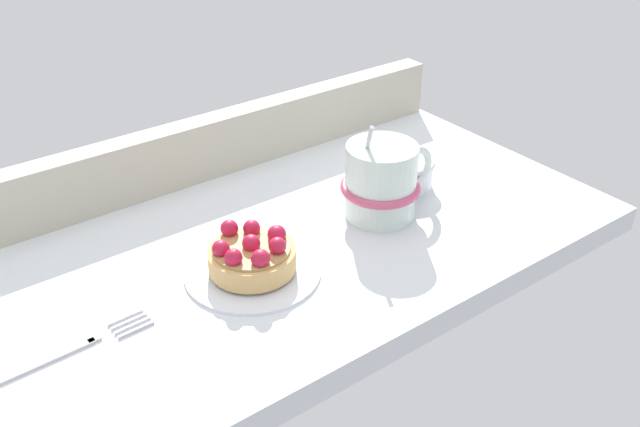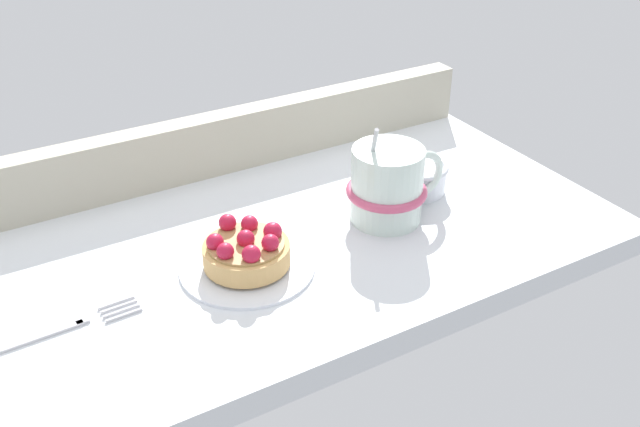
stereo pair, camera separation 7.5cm
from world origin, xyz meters
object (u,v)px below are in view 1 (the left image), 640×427
(coffee_mug, at_px, (382,181))
(dessert_fork, at_px, (61,353))
(dessert_plate, at_px, (253,270))
(raspberry_tart, at_px, (252,255))
(sugar_bowl, at_px, (406,172))

(coffee_mug, height_order, dessert_fork, coffee_mug)
(dessert_plate, distance_m, coffee_mug, 0.18)
(coffee_mug, bearing_deg, raspberry_tart, -176.78)
(dessert_fork, height_order, sugar_bowl, sugar_bowl)
(dessert_plate, distance_m, sugar_bowl, 0.25)
(dessert_plate, height_order, coffee_mug, coffee_mug)
(raspberry_tart, bearing_deg, dessert_fork, -178.92)
(dessert_fork, bearing_deg, raspberry_tart, 1.08)
(raspberry_tart, relative_size, coffee_mug, 0.72)
(dessert_plate, bearing_deg, coffee_mug, 3.22)
(raspberry_tart, relative_size, dessert_fork, 0.52)
(raspberry_tart, distance_m, dessert_fork, 0.20)
(coffee_mug, height_order, sugar_bowl, coffee_mug)
(dessert_plate, relative_size, sugar_bowl, 2.01)
(dessert_plate, xyz_separation_m, coffee_mug, (0.18, 0.01, 0.04))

